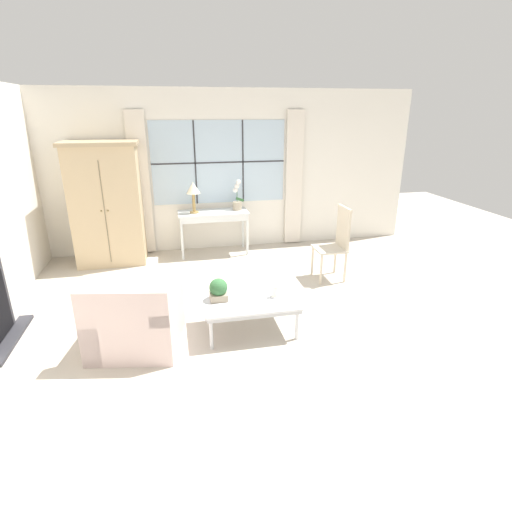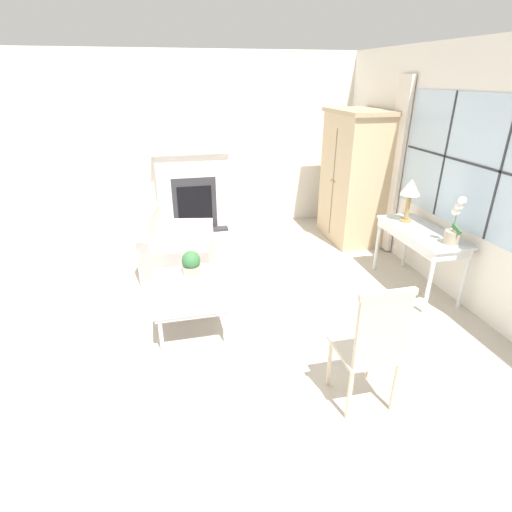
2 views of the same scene
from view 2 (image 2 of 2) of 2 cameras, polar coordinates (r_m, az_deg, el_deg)
ground_plane at (r=4.42m, az=-7.93°, el=-9.27°), size 14.00×14.00×0.00m
wall_back_windowed at (r=5.03m, az=28.19°, el=9.63°), size 7.20×0.14×2.80m
wall_left at (r=6.84m, az=-6.15°, el=15.60°), size 0.06×7.20×2.80m
fireplace at (r=6.81m, az=-8.96°, el=9.97°), size 0.34×1.26×2.26m
armoire at (r=6.43m, az=13.82°, el=10.85°), size 1.16×0.73×1.99m
console_table at (r=5.15m, az=22.51°, el=2.56°), size 1.21×0.52×0.77m
table_lamp at (r=5.25m, az=21.20°, el=8.79°), size 0.24×0.24×0.53m
potted_orchid at (r=4.76m, az=26.45°, el=3.79°), size 0.20×0.16×0.53m
armchair_upholstered at (r=5.46m, az=-11.32°, el=0.71°), size 1.05×1.04×0.83m
side_chair_wooden at (r=3.16m, az=16.37°, el=-11.81°), size 0.44×0.44×1.11m
coffee_table at (r=4.29m, az=-9.63°, el=-4.90°), size 1.06×0.72×0.40m
potted_plant_small at (r=4.53m, az=-9.24°, el=-0.92°), size 0.21×0.21×0.26m
pillar_candle at (r=3.98m, az=-9.49°, el=-5.62°), size 0.11×0.11×0.15m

